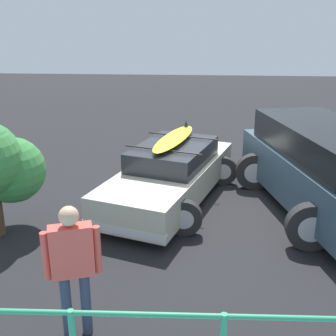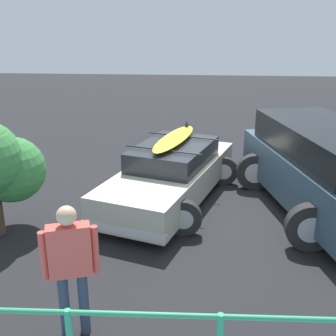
# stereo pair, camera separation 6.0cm
# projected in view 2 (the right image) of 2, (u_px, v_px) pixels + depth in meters

# --- Properties ---
(ground_plane) EXTENTS (44.00, 44.00, 0.02)m
(ground_plane) POSITION_uv_depth(u_px,v_px,m) (198.00, 204.00, 9.04)
(ground_plane) COLOR black
(ground_plane) RESTS_ON ground
(sedan_car) EXTENTS (3.06, 4.67, 1.50)m
(sedan_car) POSITION_uv_depth(u_px,v_px,m) (171.00, 174.00, 9.04)
(sedan_car) COLOR #B7B29E
(sedan_car) RESTS_ON ground
(suv_car) EXTENTS (3.21, 4.95, 1.80)m
(suv_car) POSITION_uv_depth(u_px,v_px,m) (323.00, 168.00, 8.35)
(suv_car) COLOR #334756
(suv_car) RESTS_ON ground
(person_bystander) EXTENTS (0.65, 0.35, 1.75)m
(person_bystander) POSITION_uv_depth(u_px,v_px,m) (70.00, 260.00, 4.95)
(person_bystander) COLOR #33384C
(person_bystander) RESTS_ON ground
(railing_fence) EXTENTS (9.33, 0.42, 0.97)m
(railing_fence) POSITION_uv_depth(u_px,v_px,m) (70.00, 336.00, 4.34)
(railing_fence) COLOR #2D9366
(railing_fence) RESTS_ON ground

